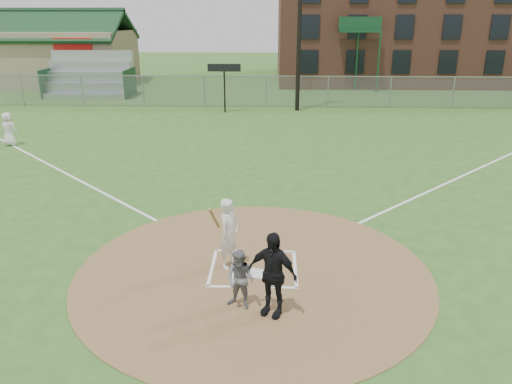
{
  "coord_description": "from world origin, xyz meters",
  "views": [
    {
      "loc": [
        0.4,
        -10.53,
        5.81
      ],
      "look_at": [
        0.0,
        2.0,
        1.3
      ],
      "focal_mm": 35.0,
      "sensor_mm": 36.0,
      "label": 1
    }
  ],
  "objects_px": {
    "umpire": "(272,274)",
    "ondeck_player": "(8,129)",
    "catcher": "(240,280)",
    "batter_at_plate": "(229,233)",
    "home_plate": "(256,273)"
  },
  "relations": [
    {
      "from": "home_plate",
      "to": "catcher",
      "type": "distance_m",
      "value": 1.56
    },
    {
      "from": "umpire",
      "to": "ondeck_player",
      "type": "height_order",
      "value": "umpire"
    },
    {
      "from": "ondeck_player",
      "to": "batter_at_plate",
      "type": "bearing_deg",
      "value": 141.54
    },
    {
      "from": "umpire",
      "to": "batter_at_plate",
      "type": "xyz_separation_m",
      "value": [
        -1.02,
        1.97,
        -0.03
      ]
    },
    {
      "from": "catcher",
      "to": "umpire",
      "type": "bearing_deg",
      "value": 4.96
    },
    {
      "from": "catcher",
      "to": "umpire",
      "type": "relative_size",
      "value": 0.71
    },
    {
      "from": "home_plate",
      "to": "ondeck_player",
      "type": "height_order",
      "value": "ondeck_player"
    },
    {
      "from": "catcher",
      "to": "ondeck_player",
      "type": "bearing_deg",
      "value": 153.63
    },
    {
      "from": "umpire",
      "to": "home_plate",
      "type": "bearing_deg",
      "value": 128.69
    },
    {
      "from": "ondeck_player",
      "to": "catcher",
      "type": "bearing_deg",
      "value": 138.4
    },
    {
      "from": "batter_at_plate",
      "to": "catcher",
      "type": "bearing_deg",
      "value": -78.09
    },
    {
      "from": "home_plate",
      "to": "batter_at_plate",
      "type": "height_order",
      "value": "batter_at_plate"
    },
    {
      "from": "batter_at_plate",
      "to": "umpire",
      "type": "bearing_deg",
      "value": -62.58
    },
    {
      "from": "umpire",
      "to": "ondeck_player",
      "type": "distance_m",
      "value": 18.12
    },
    {
      "from": "umpire",
      "to": "ondeck_player",
      "type": "xyz_separation_m",
      "value": [
        -12.17,
        13.43,
        -0.16
      ]
    }
  ]
}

